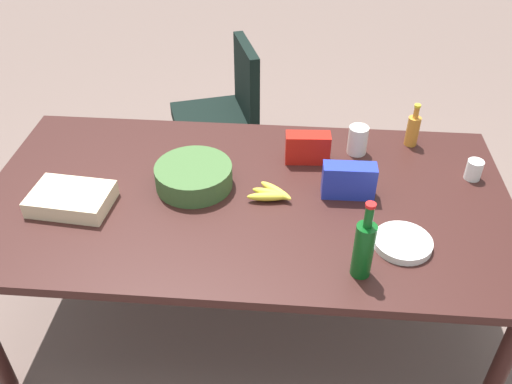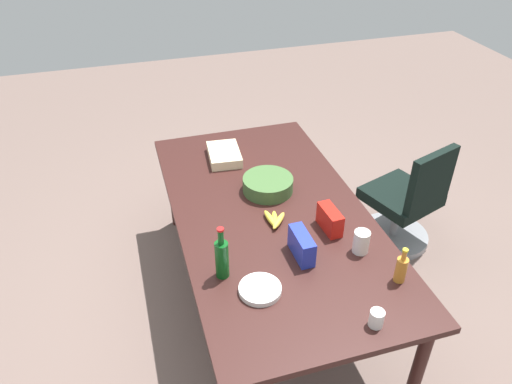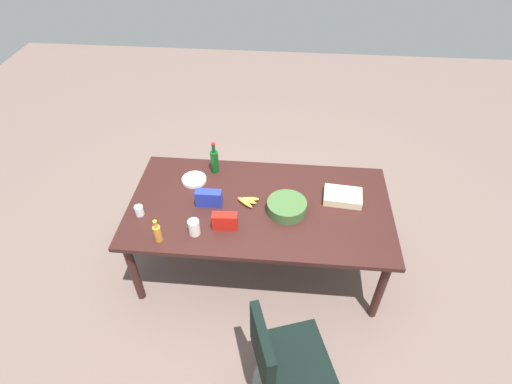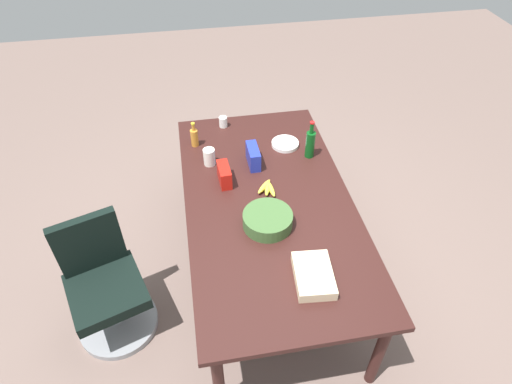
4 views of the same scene
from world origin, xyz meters
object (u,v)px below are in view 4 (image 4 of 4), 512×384
(conference_table, at_px, (269,207))
(sheet_cake, at_px, (314,275))
(dressing_bottle, at_px, (194,137))
(chip_bag_blue, at_px, (253,156))
(paper_plate_stack, at_px, (285,144))
(office_chair, at_px, (107,292))
(banana_bunch, at_px, (268,188))
(mayo_jar, at_px, (209,157))
(chip_bag_red, at_px, (224,175))
(salad_bowl, at_px, (268,220))
(paper_cup, at_px, (223,122))
(wine_bottle, at_px, (310,143))

(conference_table, xyz_separation_m, sheet_cake, (0.70, 0.13, 0.10))
(dressing_bottle, bearing_deg, sheet_cake, 22.04)
(chip_bag_blue, distance_m, paper_plate_stack, 0.36)
(conference_table, bearing_deg, sheet_cake, 10.20)
(office_chair, distance_m, banana_bunch, 1.33)
(sheet_cake, bearing_deg, chip_bag_blue, -171.73)
(office_chair, relative_size, mayo_jar, 6.70)
(paper_plate_stack, distance_m, banana_bunch, 0.57)
(mayo_jar, xyz_separation_m, chip_bag_red, (0.23, 0.09, 0.00))
(mayo_jar, relative_size, salad_bowl, 0.41)
(conference_table, xyz_separation_m, mayo_jar, (-0.48, -0.37, 0.13))
(sheet_cake, height_order, paper_plate_stack, sheet_cake)
(conference_table, height_order, mayo_jar, mayo_jar)
(conference_table, bearing_deg, salad_bowl, -13.13)
(paper_cup, relative_size, salad_bowl, 0.27)
(mayo_jar, relative_size, sheet_cake, 0.42)
(chip_bag_red, xyz_separation_m, banana_bunch, (0.14, 0.29, -0.05))
(salad_bowl, bearing_deg, conference_table, 166.87)
(chip_bag_blue, relative_size, wine_bottle, 0.69)
(sheet_cake, bearing_deg, chip_bag_red, -157.00)
(paper_cup, relative_size, wine_bottle, 0.28)
(sheet_cake, relative_size, dressing_bottle, 1.50)
(sheet_cake, height_order, banana_bunch, sheet_cake)
(chip_bag_red, height_order, dressing_bottle, dressing_bottle)
(chip_bag_blue, xyz_separation_m, banana_bunch, (0.32, 0.05, -0.05))
(mayo_jar, relative_size, paper_cup, 1.51)
(sheet_cake, bearing_deg, banana_bunch, -172.02)
(chip_bag_red, distance_m, paper_plate_stack, 0.65)
(chip_bag_red, bearing_deg, salad_bowl, 25.17)
(salad_bowl, height_order, banana_bunch, salad_bowl)
(chip_bag_blue, height_order, banana_bunch, chip_bag_blue)
(salad_bowl, xyz_separation_m, wine_bottle, (-0.68, 0.47, 0.07))
(wine_bottle, bearing_deg, paper_cup, -130.69)
(salad_bowl, xyz_separation_m, paper_plate_stack, (-0.85, 0.31, -0.03))
(banana_bunch, bearing_deg, paper_cup, -166.08)
(paper_cup, height_order, dressing_bottle, dressing_bottle)
(sheet_cake, height_order, chip_bag_blue, chip_bag_blue)
(mayo_jar, bearing_deg, office_chair, -46.89)
(paper_cup, relative_size, banana_bunch, 0.46)
(paper_cup, height_order, salad_bowl, salad_bowl)
(chip_bag_red, height_order, sheet_cake, chip_bag_red)
(paper_cup, relative_size, chip_bag_blue, 0.41)
(office_chair, xyz_separation_m, sheet_cake, (0.43, 1.31, 0.44))
(mayo_jar, bearing_deg, conference_table, 37.19)
(paper_cup, bearing_deg, chip_bag_blue, 16.64)
(mayo_jar, distance_m, dressing_bottle, 0.28)
(office_chair, height_order, wine_bottle, wine_bottle)
(chip_bag_blue, bearing_deg, wine_bottle, 92.91)
(chip_bag_red, xyz_separation_m, chip_bag_blue, (-0.17, 0.24, 0.00))
(office_chair, bearing_deg, sheet_cake, 71.84)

